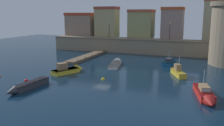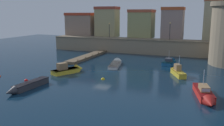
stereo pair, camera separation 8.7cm
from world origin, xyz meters
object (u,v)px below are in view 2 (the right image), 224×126
Objects in this scene: moored_boat_0 at (69,70)px; mooring_buoy_0 at (26,81)px; quay_lamp_1 at (170,28)px; moored_boat_5 at (170,62)px; moored_boat_3 at (116,63)px; moored_boat_4 at (27,86)px; mooring_buoy_1 at (103,80)px; moored_boat_2 at (177,71)px; quay_lamp_0 at (109,28)px; moored_boat_6 at (205,95)px.

moored_boat_0 reaches higher than mooring_buoy_0.
quay_lamp_1 is 12.07m from moored_boat_5.
moored_boat_3 reaches higher than moored_boat_4.
moored_boat_5 reaches higher than mooring_buoy_1.
moored_boat_0 is at bearing 82.63° from moored_boat_2.
moored_boat_0 is at bearing 63.83° from mooring_buoy_0.
moored_boat_5 is at bearing 62.84° from mooring_buoy_1.
quay_lamp_1 is 7.45× the size of mooring_buoy_0.
moored_boat_4 is 10.18m from mooring_buoy_1.
moored_boat_4 is at bearing -111.17° from quay_lamp_1.
moored_boat_2 reaches higher than mooring_buoy_0.
moored_boat_2 reaches higher than moored_boat_5.
moored_boat_5 reaches higher than moored_boat_3.
quay_lamp_0 is 0.92× the size of quay_lamp_1.
quay_lamp_1 reaches higher than moored_boat_3.
moored_boat_6 reaches higher than moored_boat_5.
moored_boat_2 reaches higher than mooring_buoy_1.
mooring_buoy_1 is (1.81, -10.30, -0.26)m from moored_boat_3.
moored_boat_2 is 21.50m from moored_boat_4.
moored_boat_2 is 10.62m from moored_boat_6.
moored_boat_0 is 16.59m from moored_boat_2.
moored_boat_0 is 18.48m from moored_boat_5.
quay_lamp_1 reaches higher than moored_boat_4.
quay_lamp_1 is 19.35m from moored_boat_2.
moored_boat_2 is (18.29, -18.18, -5.22)m from quay_lamp_0.
moored_boat_5 is at bearing -22.39° from moored_boat_0.
mooring_buoy_1 is (-13.44, 3.23, -0.46)m from moored_boat_6.
mooring_buoy_1 is at bearing 24.74° from mooring_buoy_0.
quay_lamp_1 is 0.69× the size of moored_boat_0.
quay_lamp_0 is 26.94m from mooring_buoy_1.
quay_lamp_0 is at bearing 88.60° from mooring_buoy_0.
moored_boat_5 reaches higher than moored_boat_4.
quay_lamp_1 reaches higher than mooring_buoy_1.
moored_boat_0 is 10.33× the size of mooring_buoy_1.
quay_lamp_1 is 34.97m from moored_boat_4.
moored_boat_0 is 1.04× the size of moored_boat_2.
mooring_buoy_0 is (-16.90, -18.60, -0.41)m from moored_boat_5.
moored_boat_5 is 15.92m from mooring_buoy_1.
moored_boat_4 is (1.99, -32.20, -5.33)m from quay_lamp_0.
quay_lamp_0 reaches higher than mooring_buoy_0.
mooring_buoy_1 is (-7.26, -14.16, -0.41)m from moored_boat_5.
moored_boat_6 is 13.47× the size of mooring_buoy_0.
moored_boat_4 reaches higher than mooring_buoy_0.
moored_boat_0 is 0.82× the size of moored_boat_4.
moored_boat_3 is 20.39m from moored_boat_6.
quay_lamp_1 is 0.55× the size of moored_boat_6.
moored_boat_5 reaches higher than moored_boat_0.
quay_lamp_0 is at bearing -172.63° from moored_boat_4.
moored_boat_3 is 9.86m from moored_boat_5.
moored_boat_4 is at bearing -89.99° from moored_boat_6.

